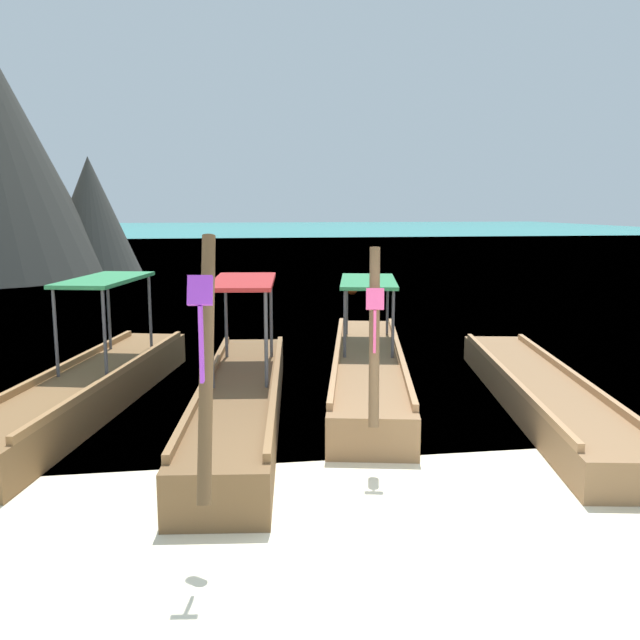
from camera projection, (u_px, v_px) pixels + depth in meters
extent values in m
plane|color=beige|center=(383.00, 534.00, 6.33)|extent=(120.00, 120.00, 0.00)
plane|color=teal|center=(232.00, 237.00, 66.71)|extent=(120.00, 120.00, 0.00)
cube|color=brown|center=(88.00, 392.00, 10.16)|extent=(2.57, 6.64, 0.54)
cube|color=#996C3F|center=(56.00, 370.00, 10.15)|extent=(1.50, 5.90, 0.10)
cube|color=#996C3F|center=(119.00, 372.00, 10.07)|extent=(1.50, 5.90, 0.10)
cylinder|color=#4C4C51|center=(56.00, 333.00, 9.88)|extent=(0.06, 0.06, 1.30)
cylinder|color=#4C4C51|center=(105.00, 334.00, 9.82)|extent=(0.06, 0.06, 1.30)
cylinder|color=#4C4C51|center=(109.00, 312.00, 11.82)|extent=(0.06, 0.06, 1.30)
cylinder|color=#4C4C51|center=(150.00, 313.00, 11.76)|extent=(0.06, 0.06, 1.30)
cube|color=#2D844C|center=(105.00, 280.00, 10.71)|extent=(1.38, 2.32, 0.06)
cube|color=brown|center=(241.00, 405.00, 9.46)|extent=(1.77, 6.50, 0.58)
cube|color=brown|center=(206.00, 381.00, 9.39)|extent=(0.75, 5.88, 0.10)
cube|color=brown|center=(276.00, 381.00, 9.42)|extent=(0.75, 5.88, 0.10)
cylinder|color=brown|center=(206.00, 366.00, 5.82)|extent=(0.22, 0.92, 2.22)
cube|color=purple|center=(200.00, 290.00, 5.46)|extent=(0.21, 0.16, 0.25)
cube|color=purple|center=(201.00, 344.00, 5.52)|extent=(0.04, 0.08, 0.63)
cylinder|color=#4C4C51|center=(212.00, 340.00, 9.13)|extent=(0.06, 0.06, 1.31)
cylinder|color=#4C4C51|center=(266.00, 340.00, 9.16)|extent=(0.06, 0.06, 1.31)
cylinder|color=#4C4C51|center=(226.00, 317.00, 11.03)|extent=(0.06, 0.06, 1.31)
cylinder|color=#4C4C51|center=(271.00, 317.00, 11.06)|extent=(0.06, 0.06, 1.31)
cube|color=#AD2323|center=(243.00, 281.00, 9.98)|extent=(1.12, 2.21, 0.06)
cube|color=olive|center=(368.00, 371.00, 11.46)|extent=(2.51, 7.02, 0.54)
cube|color=#AF7F52|center=(337.00, 352.00, 11.44)|extent=(1.37, 6.27, 0.10)
cube|color=#AF7F52|center=(400.00, 353.00, 11.38)|extent=(1.37, 6.27, 0.10)
cylinder|color=brown|center=(374.00, 337.00, 7.76)|extent=(0.23, 0.59, 2.03)
cube|color=#F24C8C|center=(375.00, 299.00, 7.59)|extent=(0.22, 0.15, 0.25)
cube|color=#F24C8C|center=(375.00, 331.00, 7.63)|extent=(0.05, 0.08, 0.49)
cylinder|color=#4C4C51|center=(345.00, 324.00, 11.18)|extent=(0.06, 0.06, 1.12)
cylinder|color=#4C4C51|center=(393.00, 324.00, 11.14)|extent=(0.06, 0.06, 1.12)
cylinder|color=#4C4C51|center=(347.00, 306.00, 13.23)|extent=(0.06, 0.06, 1.12)
cylinder|color=#4C4C51|center=(387.00, 306.00, 13.19)|extent=(0.06, 0.06, 1.12)
cube|color=#2D844C|center=(368.00, 281.00, 12.08)|extent=(1.40, 2.43, 0.06)
cube|color=olive|center=(540.00, 394.00, 10.19)|extent=(2.24, 6.82, 0.47)
cube|color=#AF7F52|center=(508.00, 376.00, 10.16)|extent=(1.18, 6.11, 0.10)
cube|color=#AF7F52|center=(575.00, 376.00, 10.13)|extent=(1.18, 6.11, 0.10)
cone|color=#3D3D38|center=(91.00, 215.00, 30.84)|extent=(4.35, 4.35, 5.22)
sphere|color=#EA5119|center=(352.00, 288.00, 23.37)|extent=(0.44, 0.44, 0.44)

